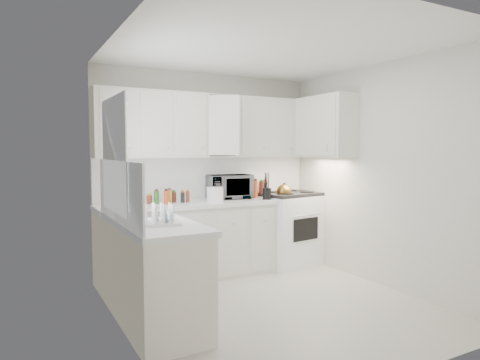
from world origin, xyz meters
TOP-DOWN VIEW (x-y plane):
  - floor at (0.00, 0.00)m, footprint 3.20×3.20m
  - ceiling at (0.00, 0.00)m, footprint 3.20×3.20m
  - wall_back at (0.00, 1.60)m, footprint 3.00×0.00m
  - wall_front at (0.00, -1.60)m, footprint 3.00×0.00m
  - wall_left at (-1.50, 0.00)m, footprint 0.00×3.20m
  - wall_right at (1.50, 0.00)m, footprint 0.00×3.20m
  - window_blinds at (-1.48, 0.35)m, footprint 0.06×0.96m
  - lower_cabinets_back at (-0.39, 1.30)m, footprint 2.22×0.60m
  - lower_cabinets_left at (-1.20, 0.20)m, footprint 0.60×1.60m
  - countertop_back at (-0.39, 1.29)m, footprint 2.24×0.64m
  - countertop_left at (-1.19, 0.20)m, footprint 0.64×1.62m
  - backsplash_back at (0.00, 1.59)m, footprint 2.98×0.02m
  - backsplash_left at (-1.49, 0.20)m, footprint 0.02×1.60m
  - upper_cabinets_back at (0.00, 1.44)m, footprint 3.00×0.33m
  - upper_cabinets_right at (1.33, 0.82)m, footprint 0.33×0.90m
  - sink at (-1.19, 0.55)m, footprint 0.42×0.38m
  - stove at (1.09, 1.30)m, footprint 0.93×0.80m
  - tea_kettle at (0.91, 1.14)m, footprint 0.26×0.23m
  - frying_pan at (1.27, 1.46)m, footprint 0.37×0.46m
  - microwave at (0.23, 1.44)m, footprint 0.60×0.36m
  - rice_cooker at (-0.04, 1.29)m, footprint 0.26×0.26m
  - paper_towel at (0.02, 1.44)m, footprint 0.12×0.12m
  - utensil_crock at (0.62, 1.11)m, footprint 0.15×0.15m
  - dish_rack at (-1.22, -0.06)m, footprint 0.41×0.34m
  - spice_left_0 at (-0.85, 1.42)m, footprint 0.06×0.06m
  - spice_left_1 at (-0.78, 1.33)m, footprint 0.06×0.06m
  - spice_left_2 at (-0.70, 1.42)m, footprint 0.06×0.06m
  - spice_left_3 at (-0.62, 1.33)m, footprint 0.06×0.06m
  - spice_left_4 at (-0.55, 1.42)m, footprint 0.06×0.06m
  - spice_left_5 at (-0.47, 1.33)m, footprint 0.06×0.06m
  - spice_left_6 at (-0.40, 1.42)m, footprint 0.06×0.06m
  - sauce_right_0 at (0.58, 1.46)m, footprint 0.06×0.06m
  - sauce_right_1 at (0.64, 1.40)m, footprint 0.06×0.06m
  - sauce_right_2 at (0.69, 1.46)m, footprint 0.06×0.06m
  - sauce_right_3 at (0.74, 1.40)m, footprint 0.06×0.06m
  - sauce_right_4 at (0.80, 1.46)m, footprint 0.06×0.06m

SIDE VIEW (x-z plane):
  - floor at x=0.00m, z-range 0.00..0.00m
  - lower_cabinets_back at x=-0.39m, z-range 0.00..0.90m
  - lower_cabinets_left at x=-1.20m, z-range 0.00..0.90m
  - stove at x=1.09m, z-range 0.00..1.29m
  - countertop_back at x=-0.39m, z-range 0.90..0.95m
  - countertop_left at x=-1.19m, z-range 0.90..0.95m
  - frying_pan at x=1.27m, z-range 0.95..0.98m
  - spice_left_0 at x=-0.85m, z-range 0.95..1.08m
  - spice_left_1 at x=-0.78m, z-range 0.95..1.08m
  - spice_left_2 at x=-0.70m, z-range 0.95..1.08m
  - spice_left_3 at x=-0.62m, z-range 0.95..1.08m
  - spice_left_4 at x=-0.55m, z-range 0.95..1.08m
  - spice_left_5 at x=-0.47m, z-range 0.95..1.08m
  - spice_left_6 at x=-0.40m, z-range 0.95..1.08m
  - sauce_right_0 at x=0.58m, z-range 0.95..1.14m
  - sauce_right_1 at x=0.64m, z-range 0.95..1.14m
  - sauce_right_2 at x=0.69m, z-range 0.95..1.14m
  - sauce_right_3 at x=0.74m, z-range 0.95..1.14m
  - sauce_right_4 at x=0.80m, z-range 0.95..1.14m
  - dish_rack at x=-1.22m, z-range 0.95..1.15m
  - tea_kettle at x=0.91m, z-range 0.94..1.17m
  - rice_cooker at x=-0.04m, z-range 0.95..1.16m
  - sink at x=-1.19m, z-range 0.92..1.22m
  - paper_towel at x=0.02m, z-range 0.95..1.22m
  - utensil_crock at x=0.62m, z-range 0.95..1.31m
  - microwave at x=0.23m, z-range 0.95..1.34m
  - backsplash_back at x=0.00m, z-range 0.95..1.50m
  - backsplash_left at x=-1.49m, z-range 0.95..1.50m
  - wall_back at x=0.00m, z-range -0.20..2.80m
  - wall_front at x=0.00m, z-range -0.20..2.80m
  - wall_left at x=-1.50m, z-range -0.30..2.90m
  - wall_right at x=1.50m, z-range -0.30..2.90m
  - upper_cabinets_back at x=0.00m, z-range 1.10..1.90m
  - upper_cabinets_right at x=1.33m, z-range 1.10..1.90m
  - window_blinds at x=-1.48m, z-range 1.02..2.08m
  - ceiling at x=0.00m, z-range 2.60..2.60m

